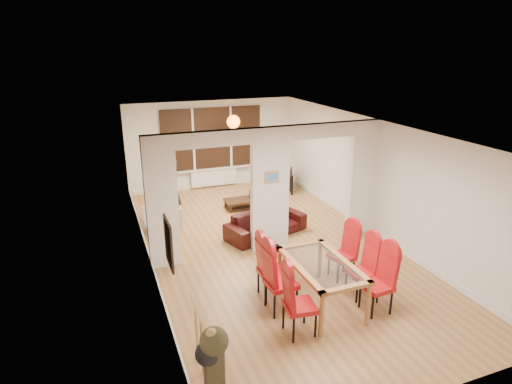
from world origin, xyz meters
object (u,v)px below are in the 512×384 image
dining_chair_lb (281,278)px  dining_chair_rb (361,269)px  dining_chair_lc (272,268)px  dining_chair_ra (377,282)px  sofa (266,223)px  television (288,180)px  dining_table (321,283)px  bottle (250,194)px  dining_chair_rc (342,253)px  coffee_table (245,203)px  armchair (162,219)px  dining_chair_la (300,301)px  person (172,191)px  bowl (253,196)px

dining_chair_lb → dining_chair_rb: size_ratio=1.12×
dining_chair_lc → dining_chair_ra: dining_chair_lc is taller
dining_chair_ra → dining_chair_rb: 0.47m
sofa → television: 3.30m
dining_chair_lb → sofa: bearing=69.9°
dining_chair_lb → dining_chair_rb: (1.44, -0.10, -0.06)m
dining_chair_lc → dining_chair_rb: (1.42, -0.53, -0.03)m
dining_table → television: (2.02, 5.61, -0.09)m
dining_chair_lb → bottle: size_ratio=4.48×
bottle → dining_chair_rc: bearing=-85.6°
dining_chair_rb → dining_chair_rc: dining_chair_rb is taller
dining_chair_ra → coffee_table: bearing=90.1°
sofa → armchair: 2.38m
television → dining_chair_rc: bearing=-170.6°
dining_chair_la → person: (-0.94, 5.03, 0.22)m
dining_chair_rc → dining_chair_la: bearing=-153.1°
dining_table → dining_chair_lb: dining_chair_lb is taller
dining_chair_lc → dining_chair_rb: size_ratio=1.06×
dining_table → bottle: dining_table is taller
dining_table → dining_chair_lb: size_ratio=1.39×
dining_table → dining_chair_la: size_ratio=1.48×
dining_table → dining_chair_rc: bearing=38.1°
dining_chair_lc → person: person is taller
dining_chair_lb → coffee_table: size_ratio=1.07×
sofa → armchair: armchair is taller
television → bowl: bearing=144.8°
armchair → bowl: bearing=94.4°
dining_table → dining_chair_rb: (0.75, -0.03, 0.14)m
dining_chair_rb → sofa: dining_chair_rb is taller
television → dining_chair_ra: bearing=-168.5°
dining_chair_la → dining_chair_lb: (-0.02, 0.64, 0.03)m
dining_chair_lc → armchair: dining_chair_lc is taller
dining_chair_lc → person: bearing=105.4°
dining_chair_ra → person: (-2.35, 4.96, 0.23)m
dining_chair_rb → coffee_table: 4.71m
armchair → television: (4.00, 1.77, -0.03)m
dining_chair_la → dining_chair_lc: size_ratio=1.00×
dining_chair_lb → dining_chair_rb: 1.45m
dining_table → dining_chair_rc: dining_chair_rc is taller
sofa → person: bearing=120.8°
television → coffee_table: (-1.70, -0.97, -0.16)m
dining_chair_ra → sofa: bearing=94.8°
armchair → dining_table: bearing=12.6°
dining_chair_la → dining_chair_ra: 1.41m
dining_chair_ra → television: size_ratio=1.08×
dining_chair_ra → coffee_table: dining_chair_ra is taller
dining_chair_la → person: person is taller
person → bowl: bearing=90.1°
dining_chair_lc → television: size_ratio=1.10×
bowl → dining_table: bearing=-96.7°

